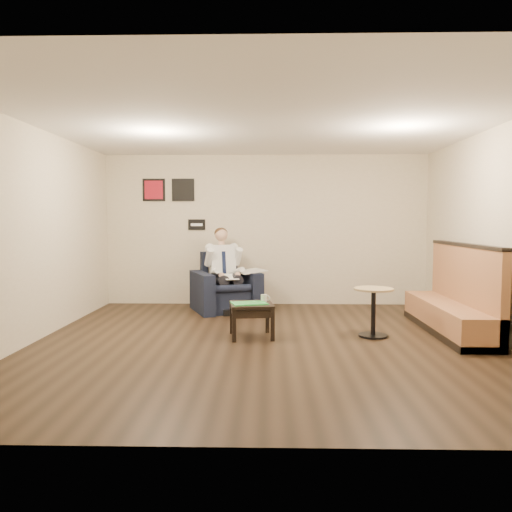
{
  "coord_description": "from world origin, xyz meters",
  "views": [
    {
      "loc": [
        0.03,
        -6.36,
        1.58
      ],
      "look_at": [
        -0.14,
        1.2,
        1.04
      ],
      "focal_mm": 35.0,
      "sensor_mm": 36.0,
      "label": 1
    }
  ],
  "objects_px": {
    "smartphone": "(254,301)",
    "side_table": "(251,320)",
    "armchair": "(226,282)",
    "seated_man": "(228,272)",
    "green_folder": "(249,303)",
    "cafe_table": "(373,312)",
    "coffee_mug": "(264,298)",
    "banquette": "(449,289)"
  },
  "relations": [
    {
      "from": "cafe_table",
      "to": "smartphone",
      "type": "bearing_deg",
      "value": 176.7
    },
    {
      "from": "green_folder",
      "to": "cafe_table",
      "type": "distance_m",
      "value": 1.69
    },
    {
      "from": "seated_man",
      "to": "side_table",
      "type": "xyz_separation_m",
      "value": [
        0.47,
        -1.86,
        -0.46
      ]
    },
    {
      "from": "green_folder",
      "to": "cafe_table",
      "type": "xyz_separation_m",
      "value": [
        1.68,
        0.1,
        -0.14
      ]
    },
    {
      "from": "side_table",
      "to": "cafe_table",
      "type": "distance_m",
      "value": 1.66
    },
    {
      "from": "coffee_mug",
      "to": "banquette",
      "type": "xyz_separation_m",
      "value": [
        2.61,
        0.23,
        0.11
      ]
    },
    {
      "from": "coffee_mug",
      "to": "green_folder",
      "type": "bearing_deg",
      "value": -138.67
    },
    {
      "from": "armchair",
      "to": "green_folder",
      "type": "height_order",
      "value": "armchair"
    },
    {
      "from": "green_folder",
      "to": "smartphone",
      "type": "distance_m",
      "value": 0.2
    },
    {
      "from": "smartphone",
      "to": "armchair",
      "type": "bearing_deg",
      "value": 109.12
    },
    {
      "from": "seated_man",
      "to": "smartphone",
      "type": "height_order",
      "value": "seated_man"
    },
    {
      "from": "seated_man",
      "to": "banquette",
      "type": "bearing_deg",
      "value": -46.11
    },
    {
      "from": "armchair",
      "to": "cafe_table",
      "type": "height_order",
      "value": "armchair"
    },
    {
      "from": "side_table",
      "to": "smartphone",
      "type": "xyz_separation_m",
      "value": [
        0.03,
        0.17,
        0.24
      ]
    },
    {
      "from": "seated_man",
      "to": "cafe_table",
      "type": "distance_m",
      "value": 2.8
    },
    {
      "from": "coffee_mug",
      "to": "cafe_table",
      "type": "bearing_deg",
      "value": -2.72
    },
    {
      "from": "side_table",
      "to": "smartphone",
      "type": "distance_m",
      "value": 0.29
    },
    {
      "from": "seated_man",
      "to": "side_table",
      "type": "height_order",
      "value": "seated_man"
    },
    {
      "from": "seated_man",
      "to": "armchair",
      "type": "bearing_deg",
      "value": 90.0
    },
    {
      "from": "armchair",
      "to": "side_table",
      "type": "distance_m",
      "value": 2.07
    },
    {
      "from": "side_table",
      "to": "armchair",
      "type": "bearing_deg",
      "value": 104.6
    },
    {
      "from": "armchair",
      "to": "smartphone",
      "type": "xyz_separation_m",
      "value": [
        0.55,
        -1.81,
        -0.04
      ]
    },
    {
      "from": "coffee_mug",
      "to": "smartphone",
      "type": "distance_m",
      "value": 0.15
    },
    {
      "from": "green_folder",
      "to": "armchair",
      "type": "bearing_deg",
      "value": 103.68
    },
    {
      "from": "side_table",
      "to": "coffee_mug",
      "type": "bearing_deg",
      "value": 41.33
    },
    {
      "from": "side_table",
      "to": "cafe_table",
      "type": "bearing_deg",
      "value": 2.63
    },
    {
      "from": "cafe_table",
      "to": "green_folder",
      "type": "bearing_deg",
      "value": -176.58
    },
    {
      "from": "seated_man",
      "to": "coffee_mug",
      "type": "bearing_deg",
      "value": -91.15
    },
    {
      "from": "armchair",
      "to": "seated_man",
      "type": "relative_size",
      "value": 0.75
    },
    {
      "from": "side_table",
      "to": "banquette",
      "type": "bearing_deg",
      "value": 7.7
    },
    {
      "from": "armchair",
      "to": "coffee_mug",
      "type": "bearing_deg",
      "value": -91.07
    },
    {
      "from": "green_folder",
      "to": "coffee_mug",
      "type": "bearing_deg",
      "value": 41.33
    },
    {
      "from": "armchair",
      "to": "coffee_mug",
      "type": "xyz_separation_m",
      "value": [
        0.68,
        -1.84,
        0.0
      ]
    },
    {
      "from": "cafe_table",
      "to": "seated_man",
      "type": "bearing_deg",
      "value": 139.97
    },
    {
      "from": "armchair",
      "to": "smartphone",
      "type": "bearing_deg",
      "value": -94.74
    },
    {
      "from": "smartphone",
      "to": "side_table",
      "type": "bearing_deg",
      "value": -97.35
    },
    {
      "from": "armchair",
      "to": "cafe_table",
      "type": "xyz_separation_m",
      "value": [
        2.17,
        -1.91,
        -0.18
      ]
    },
    {
      "from": "banquette",
      "to": "green_folder",
      "type": "bearing_deg",
      "value": -171.89
    },
    {
      "from": "seated_man",
      "to": "cafe_table",
      "type": "bearing_deg",
      "value": -61.52
    },
    {
      "from": "seated_man",
      "to": "cafe_table",
      "type": "relative_size",
      "value": 2.09
    },
    {
      "from": "banquette",
      "to": "cafe_table",
      "type": "bearing_deg",
      "value": -165.04
    },
    {
      "from": "green_folder",
      "to": "cafe_table",
      "type": "height_order",
      "value": "cafe_table"
    }
  ]
}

